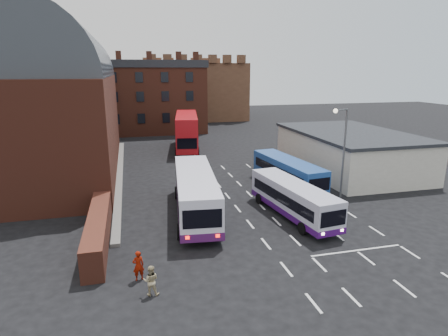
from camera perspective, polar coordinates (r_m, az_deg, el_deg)
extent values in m
plane|color=black|center=(24.88, 5.75, -10.63)|extent=(180.00, 180.00, 0.00)
cube|color=#602B1E|center=(43.14, -24.40, 5.92)|extent=(12.00, 28.00, 10.00)
cylinder|color=#1E2328|center=(42.77, -25.12, 12.54)|extent=(12.00, 26.00, 12.00)
cube|color=#602B1E|center=(25.15, -18.60, -8.83)|extent=(1.20, 10.00, 1.80)
cube|color=beige|center=(42.75, 18.51, 2.31)|extent=(10.00, 16.00, 4.00)
cube|color=#282B30|center=(42.38, 18.74, 5.08)|extent=(10.40, 16.40, 0.30)
cube|color=brown|center=(67.30, -12.76, 9.99)|extent=(22.00, 10.00, 11.00)
cube|color=brown|center=(88.30, -5.25, 11.65)|extent=(22.00, 22.00, 12.00)
cube|color=silver|center=(28.05, -4.38, -3.48)|extent=(3.90, 12.05, 2.69)
cube|color=black|center=(28.00, -4.39, -3.16)|extent=(3.83, 10.86, 0.97)
cylinder|color=black|center=(32.00, -7.21, -3.77)|extent=(0.41, 1.10, 1.08)
cylinder|color=black|center=(24.57, -6.80, -9.62)|extent=(0.41, 1.10, 1.08)
cylinder|color=black|center=(32.14, -2.41, -3.58)|extent=(0.41, 1.10, 1.08)
cylinder|color=black|center=(24.76, -0.48, -9.31)|extent=(0.41, 1.10, 1.08)
cube|color=#B9B8CF|center=(28.17, 10.46, -4.43)|extent=(3.35, 9.62, 2.14)
cube|color=black|center=(28.13, 10.47, -4.18)|extent=(3.25, 8.44, 0.77)
cylinder|color=black|center=(26.84, 15.72, -8.18)|extent=(0.35, 0.88, 0.86)
cylinder|color=black|center=(31.74, 8.83, -4.20)|extent=(0.35, 0.88, 0.86)
cylinder|color=black|center=(25.67, 11.86, -9.01)|extent=(0.35, 0.88, 0.86)
cylinder|color=black|center=(30.75, 5.37, -4.71)|extent=(0.35, 0.88, 0.86)
cube|color=#204891|center=(34.98, 9.68, -0.51)|extent=(3.41, 10.02, 2.23)
cube|color=black|center=(34.95, 9.69, -0.29)|extent=(3.33, 8.83, 0.80)
cylinder|color=black|center=(33.39, 13.98, -3.48)|extent=(0.36, 0.92, 0.89)
cylinder|color=black|center=(38.71, 8.41, -0.68)|extent=(0.36, 0.92, 0.89)
cylinder|color=black|center=(32.20, 10.71, -3.97)|extent=(0.36, 0.92, 0.89)
cylinder|color=black|center=(37.69, 5.46, -1.01)|extent=(0.36, 0.92, 0.89)
cube|color=red|center=(51.45, -5.70, 5.77)|extent=(4.49, 12.34, 4.28)
cube|color=black|center=(51.55, -5.68, 5.11)|extent=(4.37, 11.16, 0.99)
cylinder|color=black|center=(48.09, -3.99, 2.59)|extent=(0.47, 1.13, 1.10)
cylinder|color=black|center=(56.05, -4.26, 4.32)|extent=(0.47, 1.13, 1.10)
cylinder|color=black|center=(48.09, -7.25, 2.50)|extent=(0.47, 1.13, 1.10)
cylinder|color=black|center=(56.05, -7.07, 4.25)|extent=(0.47, 1.13, 1.10)
cylinder|color=#57585A|center=(31.48, 17.75, 1.56)|extent=(0.15, 0.15, 7.67)
cylinder|color=#57585A|center=(30.37, 17.49, 8.47)|extent=(1.30, 0.51, 0.10)
sphere|color=#FFF2CC|center=(29.87, 16.64, 8.34)|extent=(0.34, 0.34, 0.34)
imported|color=#771103|center=(20.46, -12.92, -14.30)|extent=(0.67, 0.51, 1.64)
imported|color=tan|center=(19.19, -11.08, -16.47)|extent=(0.85, 0.73, 1.54)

